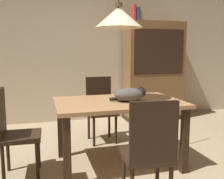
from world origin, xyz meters
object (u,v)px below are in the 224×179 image
object	(u,v)px
dining_table	(118,110)
chair_far_back	(100,106)
book_blue_wide	(136,14)
book_red_tall	(133,13)
book_yellow_short	(140,16)
hutch_bookcase	(154,73)
pendant_lamp	(119,17)
cat_sleeping	(130,94)
chair_near_front	(149,150)
chair_left_side	(12,129)

from	to	relation	value
dining_table	chair_far_back	size ratio (longest dim) A/B	1.51
chair_far_back	book_blue_wide	bearing A→B (deg)	45.72
book_red_tall	book_yellow_short	world-z (taller)	book_red_tall
hutch_bookcase	book_blue_wide	distance (m)	1.14
dining_table	book_yellow_short	distance (m)	2.41
hutch_bookcase	book_blue_wide	bearing A→B (deg)	179.77
hutch_bookcase	book_red_tall	world-z (taller)	book_red_tall
pendant_lamp	book_blue_wide	xyz separation A→B (m)	(0.90, 1.80, 0.31)
cat_sleeping	hutch_bookcase	bearing A→B (deg)	58.49
book_red_tall	chair_near_front	bearing A→B (deg)	-107.45
hutch_bookcase	book_red_tall	xyz separation A→B (m)	(-0.43, 0.00, 1.10)
chair_near_front	cat_sleeping	bearing A→B (deg)	81.01
chair_left_side	hutch_bookcase	size ratio (longest dim) A/B	0.50
chair_near_front	chair_far_back	world-z (taller)	same
chair_left_side	book_yellow_short	size ratio (longest dim) A/B	4.65
chair_far_back	cat_sleeping	xyz separation A→B (m)	(0.12, -0.94, 0.32)
cat_sleeping	dining_table	bearing A→B (deg)	151.02
cat_sleeping	book_blue_wide	distance (m)	2.32
hutch_bookcase	book_blue_wide	xyz separation A→B (m)	(-0.37, 0.00, 1.08)
cat_sleeping	book_yellow_short	size ratio (longest dim) A/B	1.96
dining_table	book_red_tall	world-z (taller)	book_red_tall
chair_left_side	pendant_lamp	xyz separation A→B (m)	(1.13, -0.00, 1.15)
book_yellow_short	book_red_tall	bearing A→B (deg)	180.00
chair_far_back	book_red_tall	size ratio (longest dim) A/B	3.32
chair_far_back	pendant_lamp	bearing A→B (deg)	-89.80
chair_left_side	book_blue_wide	size ratio (longest dim) A/B	3.88
chair_near_front	book_yellow_short	bearing A→B (deg)	70.10
dining_table	book_yellow_short	xyz separation A→B (m)	(0.96, 1.80, 1.29)
chair_left_side	book_yellow_short	xyz separation A→B (m)	(2.09, 1.80, 1.43)
cat_sleeping	book_yellow_short	distance (m)	2.33
chair_left_side	book_blue_wide	xyz separation A→B (m)	(2.02, 1.80, 1.46)
chair_near_front	book_red_tall	xyz separation A→B (m)	(0.84, 2.68, 1.48)
pendant_lamp	book_red_tall	size ratio (longest dim) A/B	4.64
chair_near_front	cat_sleeping	size ratio (longest dim) A/B	2.38
chair_far_back	book_blue_wide	xyz separation A→B (m)	(0.90, 0.92, 1.46)
pendant_lamp	hutch_bookcase	distance (m)	2.33
cat_sleeping	chair_near_front	bearing A→B (deg)	-98.99
dining_table	chair_near_front	world-z (taller)	chair_near_front
chair_near_front	hutch_bookcase	bearing A→B (deg)	64.59
dining_table	hutch_bookcase	size ratio (longest dim) A/B	0.76
dining_table	book_blue_wide	distance (m)	2.41
pendant_lamp	hutch_bookcase	xyz separation A→B (m)	(1.26, 1.80, -0.77)
dining_table	book_blue_wide	size ratio (longest dim) A/B	5.83
hutch_bookcase	dining_table	bearing A→B (deg)	-125.07
cat_sleeping	book_red_tall	world-z (taller)	book_red_tall
dining_table	cat_sleeping	distance (m)	0.22
cat_sleeping	hutch_bookcase	size ratio (longest dim) A/B	0.21
chair_near_front	cat_sleeping	distance (m)	0.88
book_blue_wide	pendant_lamp	bearing A→B (deg)	-116.45
chair_left_side	book_red_tall	world-z (taller)	book_red_tall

